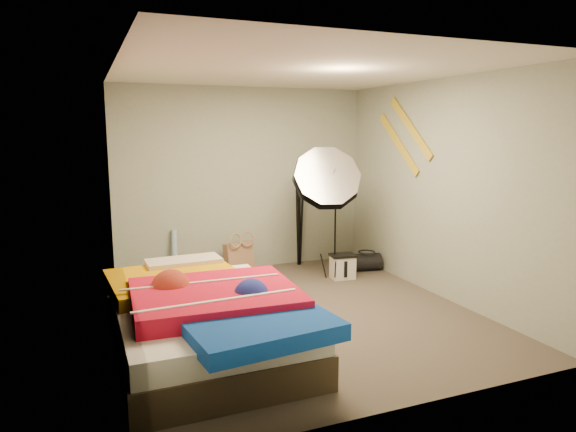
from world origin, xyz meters
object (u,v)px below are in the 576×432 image
wrapping_roll (175,253)px  bed (206,318)px  camera_case (343,267)px  camera_tripod (299,215)px  duffel_bag (366,262)px  tote_bag (239,257)px  photo_umbrella (326,180)px

wrapping_roll → bed: wrapping_roll is taller
bed → camera_case: bearing=36.1°
wrapping_roll → camera_tripod: bearing=-1.1°
camera_case → duffel_bag: 0.54m
bed → camera_tripod: size_ratio=1.87×
tote_bag → camera_case: (1.17, -0.79, -0.06)m
duffel_bag → bed: bed is taller
duffel_bag → bed: bearing=-136.4°
tote_bag → duffel_bag: 1.76m
camera_case → bed: bed is taller
tote_bag → wrapping_roll: size_ratio=0.65×
camera_case → camera_tripod: bearing=112.9°
bed → wrapping_roll: bearing=86.5°
wrapping_roll → photo_umbrella: photo_umbrella is taller
bed → camera_tripod: (1.92, 2.45, 0.41)m
duffel_bag → photo_umbrella: (-0.76, -0.26, 1.19)m
tote_bag → camera_case: size_ratio=1.38×
wrapping_roll → bed: bearing=-93.5°
camera_case → camera_tripod: size_ratio=0.24×
duffel_bag → bed: (-2.67, -1.81, 0.19)m
camera_case → bed: bearing=-137.2°
photo_umbrella → tote_bag: bearing=137.4°
duffel_bag → camera_tripod: bearing=148.6°
duffel_bag → camera_case: bearing=-146.1°
tote_bag → bed: bearing=-129.5°
tote_bag → photo_umbrella: (0.90, -0.83, 1.10)m
wrapping_roll → camera_case: wrapping_roll is taller
bed → tote_bag: bearing=67.2°
tote_bag → wrapping_roll: bearing=156.2°
tote_bag → bed: (-1.00, -2.38, 0.11)m
photo_umbrella → camera_tripod: photo_umbrella is taller
camera_tripod → bed: bearing=-128.2°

